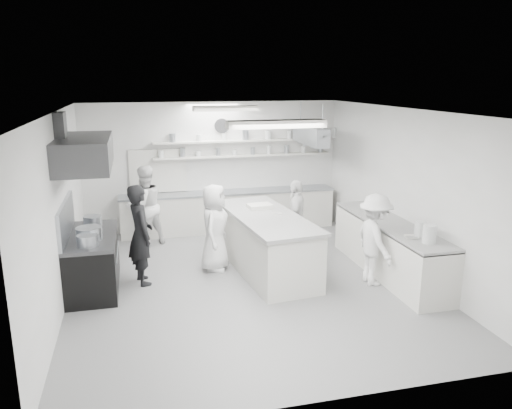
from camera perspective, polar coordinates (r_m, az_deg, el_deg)
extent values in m
cube|color=gray|center=(8.98, -1.07, -8.91)|extent=(6.00, 7.00, 0.02)
cube|color=silver|center=(8.28, -1.17, 10.69)|extent=(6.00, 7.00, 0.02)
cube|color=silver|center=(11.88, -4.85, 4.36)|extent=(6.00, 0.04, 3.00)
cube|color=silver|center=(5.31, 7.32, -8.21)|extent=(6.00, 0.04, 3.00)
cube|color=silver|center=(8.40, -21.52, -0.70)|extent=(0.04, 7.00, 3.00)
cube|color=silver|center=(9.60, 16.63, 1.48)|extent=(0.04, 7.00, 3.00)
cube|color=black|center=(9.04, -18.08, -6.37)|extent=(0.80, 1.80, 0.90)
cube|color=#3A3A3D|center=(8.58, -19.04, 5.62)|extent=(0.85, 2.00, 0.50)
cube|color=silver|center=(11.86, -3.08, -0.77)|extent=(5.00, 0.60, 0.92)
cube|color=silver|center=(11.84, -1.41, 5.60)|extent=(4.20, 0.26, 0.04)
cube|color=silver|center=(11.79, -1.42, 7.28)|extent=(4.20, 0.26, 0.04)
cube|color=black|center=(11.74, -11.12, 3.78)|extent=(1.30, 0.04, 1.00)
cylinder|color=white|center=(11.75, -3.94, 8.94)|extent=(0.32, 0.05, 0.32)
cube|color=silver|center=(9.54, 14.97, -4.93)|extent=(0.74, 3.30, 0.94)
cube|color=#969BA4|center=(11.20, 6.23, 7.87)|extent=(0.30, 1.60, 0.40)
cube|color=silver|center=(6.55, 2.34, 9.16)|extent=(1.30, 0.25, 0.10)
cube|color=silver|center=(10.05, -3.46, 10.88)|extent=(1.30, 0.25, 0.10)
cube|color=silver|center=(9.34, 1.16, -4.53)|extent=(1.36, 2.90, 1.03)
cylinder|color=#969BA4|center=(8.59, -18.49, -3.31)|extent=(0.42, 0.42, 0.26)
imported|color=black|center=(8.90, -13.03, -3.36)|extent=(0.56, 0.73, 1.77)
imported|color=white|center=(10.92, -12.58, -0.18)|extent=(1.06, 0.99, 1.74)
imported|color=white|center=(9.34, -4.76, -2.64)|extent=(0.79, 0.94, 1.64)
imported|color=white|center=(10.14, 4.61, -1.53)|extent=(0.73, 0.99, 1.56)
imported|color=white|center=(8.91, 13.40, -3.93)|extent=(0.61, 1.04, 1.61)
imported|color=#969BA4|center=(9.85, 1.00, -0.23)|extent=(0.34, 0.34, 0.06)
imported|color=silver|center=(9.27, 2.41, -1.16)|extent=(0.21, 0.21, 0.06)
imported|color=silver|center=(8.62, 17.32, -3.66)|extent=(0.31, 0.31, 0.06)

